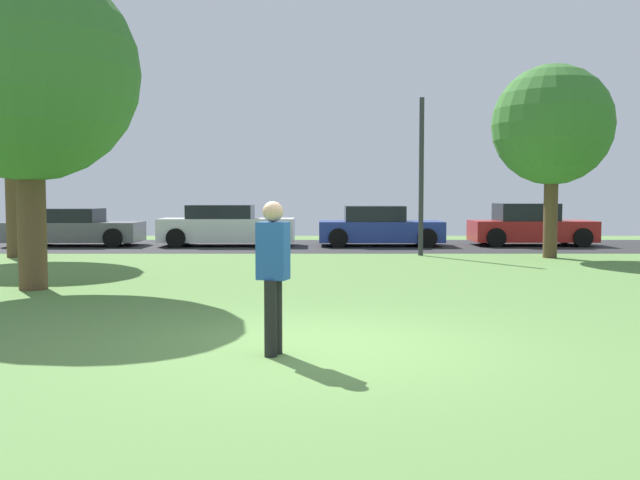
% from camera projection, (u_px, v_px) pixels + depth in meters
% --- Properties ---
extents(ground_plane, '(44.00, 44.00, 0.00)m').
position_uv_depth(ground_plane, '(319.00, 346.00, 8.12)').
color(ground_plane, '#5B8442').
extents(road_strip, '(44.00, 6.40, 0.01)m').
position_uv_depth(road_strip, '(321.00, 246.00, 24.09)').
color(road_strip, '#28282B').
rests_on(road_strip, ground_plane).
extents(oak_tree_left, '(3.29, 3.29, 5.30)m').
position_uv_depth(oak_tree_left, '(555.00, 126.00, 19.31)').
color(oak_tree_left, brown).
rests_on(oak_tree_left, ground_plane).
extents(oak_tree_right, '(3.95, 3.95, 6.66)m').
position_uv_depth(oak_tree_right, '(12.00, 89.00, 19.43)').
color(oak_tree_right, brown).
rests_on(oak_tree_right, ground_plane).
extents(maple_tree_far, '(3.99, 3.99, 5.97)m').
position_uv_depth(maple_tree_far, '(30.00, 73.00, 12.76)').
color(maple_tree_far, brown).
rests_on(maple_tree_far, ground_plane).
extents(person_thrower, '(0.37, 0.30, 1.67)m').
position_uv_depth(person_thrower, '(275.00, 271.00, 7.60)').
color(person_thrower, black).
rests_on(person_thrower, ground_plane).
extents(parked_car_grey, '(4.44, 2.00, 1.28)m').
position_uv_depth(parked_car_grey, '(76.00, 228.00, 24.14)').
color(parked_car_grey, slate).
rests_on(parked_car_grey, ground_plane).
extents(parked_car_white, '(4.54, 1.96, 1.40)m').
position_uv_depth(parked_car_white, '(228.00, 227.00, 24.08)').
color(parked_car_white, white).
rests_on(parked_car_white, ground_plane).
extents(parked_car_blue, '(4.19, 2.09, 1.36)m').
position_uv_depth(parked_car_blue, '(381.00, 227.00, 24.11)').
color(parked_car_blue, '#233893').
rests_on(parked_car_blue, ground_plane).
extents(parked_car_red, '(4.11, 2.01, 1.45)m').
position_uv_depth(parked_car_red, '(532.00, 226.00, 24.26)').
color(parked_car_red, '#B21E1E').
rests_on(parked_car_red, ground_plane).
extents(street_lamp_post, '(0.14, 0.14, 4.50)m').
position_uv_depth(street_lamp_post, '(423.00, 177.00, 20.15)').
color(street_lamp_post, '#2D2D33').
rests_on(street_lamp_post, ground_plane).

